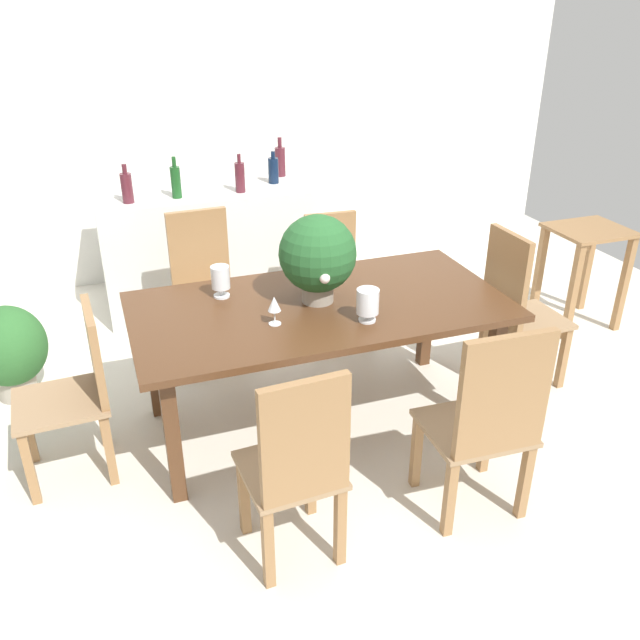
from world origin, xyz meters
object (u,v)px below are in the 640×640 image
object	(u,v)px
dining_table	(320,316)
wine_bottle_clear	(280,161)
potted_plant_floor	(9,349)
chair_far_right	(334,272)
wine_bottle_amber	(127,187)
chair_head_end	(78,386)
chair_foot_end	(515,305)
wine_bottle_dark	(240,177)
wine_bottle_green	(176,181)
chair_far_left	(204,282)
wine_bottle_tall	(273,170)
crystal_vase_center_near	(220,279)
kitchen_counter	(208,247)
wine_glass	(274,305)
chair_near_right	(488,418)
chair_near_left	(297,465)
flower_centerpiece	(317,255)
side_table	(585,257)
crystal_vase_left	(368,302)

from	to	relation	value
dining_table	wine_bottle_clear	distance (m)	2.13
potted_plant_floor	dining_table	bearing A→B (deg)	-27.83
chair_far_right	potted_plant_floor	size ratio (longest dim) A/B	1.50
chair_far_right	wine_bottle_amber	distance (m)	1.58
chair_head_end	chair_foot_end	bearing A→B (deg)	86.90
wine_bottle_dark	wine_bottle_green	xyz separation A→B (m)	(-0.47, 0.01, 0.01)
chair_far_left	wine_bottle_tall	size ratio (longest dim) A/B	4.15
crystal_vase_center_near	wine_bottle_dark	xyz separation A→B (m)	(0.47, 1.45, 0.17)
chair_head_end	wine_bottle_green	xyz separation A→B (m)	(0.80, 1.71, 0.54)
wine_bottle_tall	chair_far_left	bearing A→B (deg)	-130.13
chair_head_end	kitchen_counter	world-z (taller)	kitchen_counter
wine_bottle_green	wine_glass	bearing A→B (deg)	-84.33
chair_near_right	wine_glass	world-z (taller)	chair_near_right
wine_bottle_green	chair_near_left	bearing A→B (deg)	-89.27
chair_near_right	wine_bottle_green	size ratio (longest dim) A/B	3.45
flower_centerpiece	crystal_vase_center_near	bearing A→B (deg)	154.08
flower_centerpiece	wine_bottle_amber	size ratio (longest dim) A/B	1.76
chair_foot_end	wine_bottle_green	size ratio (longest dim) A/B	3.44
crystal_vase_center_near	wine_bottle_green	xyz separation A→B (m)	(-0.00, 1.46, 0.17)
chair_head_end	side_table	world-z (taller)	chair_head_end
wine_glass	chair_far_right	bearing A→B (deg)	56.32
chair_near_right	kitchen_counter	world-z (taller)	chair_near_right
flower_centerpiece	wine_glass	size ratio (longest dim) A/B	3.14
flower_centerpiece	wine_bottle_dark	distance (m)	1.68
wine_bottle_dark	wine_bottle_green	world-z (taller)	wine_bottle_green
flower_centerpiece	crystal_vase_left	xyz separation A→B (m)	(0.16, -0.31, -0.16)
chair_near_right	wine_bottle_clear	world-z (taller)	wine_bottle_clear
chair_head_end	potted_plant_floor	xyz separation A→B (m)	(-0.40, 0.89, -0.18)
wine_bottle_green	chair_near_right	bearing A→B (deg)	-71.01
chair_far_left	dining_table	bearing A→B (deg)	-67.48
chair_near_left	crystal_vase_left	xyz separation A→B (m)	(0.61, 0.70, 0.33)
kitchen_counter	wine_bottle_dark	bearing A→B (deg)	-32.74
chair_foot_end	wine_bottle_dark	world-z (taller)	wine_bottle_dark
dining_table	side_table	size ratio (longest dim) A/B	2.68
kitchen_counter	wine_bottle_tall	bearing A→B (deg)	0.31
chair_near_right	wine_glass	bearing A→B (deg)	-45.84
potted_plant_floor	chair_foot_end	bearing A→B (deg)	-16.77
potted_plant_floor	crystal_vase_center_near	bearing A→B (deg)	-27.52
chair_foot_end	chair_head_end	bearing A→B (deg)	89.02
chair_head_end	wine_glass	distance (m)	1.07
dining_table	wine_bottle_amber	bearing A→B (deg)	115.84
chair_near_left	chair_foot_end	distance (m)	1.98
chair_near_left	wine_bottle_dark	distance (m)	2.77
chair_foot_end	wine_bottle_amber	bearing A→B (deg)	50.04
wine_bottle_clear	wine_bottle_amber	xyz separation A→B (m)	(-1.23, -0.35, -0.01)
crystal_vase_left	wine_bottle_dark	size ratio (longest dim) A/B	0.62
side_table	potted_plant_floor	xyz separation A→B (m)	(-3.94, 0.34, -0.21)
chair_near_right	potted_plant_floor	bearing A→B (deg)	-39.02
chair_foot_end	wine_bottle_clear	world-z (taller)	wine_bottle_clear
chair_head_end	chair_foot_end	xyz separation A→B (m)	(2.56, -0.01, 0.05)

